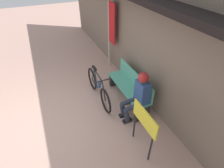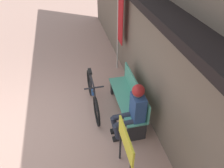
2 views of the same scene
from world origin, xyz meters
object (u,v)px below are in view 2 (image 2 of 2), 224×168
bicycle (93,95)px  signboard (126,145)px  banner_pole (120,25)px  park_bench_near (129,99)px  person_seated (133,108)px

bicycle → signboard: 1.82m
banner_pole → signboard: banner_pole is taller
park_bench_near → banner_pole: (-1.70, 0.22, 0.97)m
park_bench_near → person_seated: person_seated is taller
park_bench_near → banner_pole: 1.96m
person_seated → banner_pole: (-2.28, 0.32, 0.66)m
bicycle → signboard: bearing=8.0°
person_seated → banner_pole: bearing=171.9°
banner_pole → park_bench_near: bearing=-7.3°
bicycle → person_seated: (0.95, 0.62, 0.34)m
signboard → person_seated: bearing=155.0°
bicycle → banner_pole: 1.91m
signboard → banner_pole: bearing=167.2°
bicycle → banner_pole: (-1.33, 0.94, 1.00)m
park_bench_near → bicycle: bearing=-116.9°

